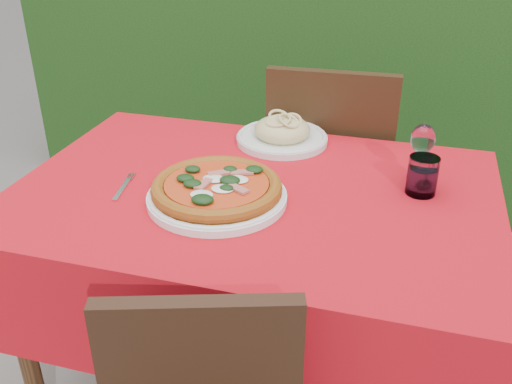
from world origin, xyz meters
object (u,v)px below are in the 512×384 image
(pasta_plate, at_px, (282,133))
(water_glass, at_px, (422,177))
(chair_far, at_px, (330,172))
(fork, at_px, (122,189))
(pizza_plate, at_px, (217,190))
(wine_glass, at_px, (423,141))

(pasta_plate, distance_m, water_glass, 0.48)
(chair_far, xyz_separation_m, fork, (-0.45, -0.68, 0.21))
(pasta_plate, bearing_deg, fork, -127.47)
(pizza_plate, distance_m, pasta_plate, 0.42)
(wine_glass, bearing_deg, water_glass, -82.91)
(pizza_plate, bearing_deg, water_glass, 20.70)
(chair_far, bearing_deg, pizza_plate, 71.48)
(water_glass, relative_size, wine_glass, 0.64)
(water_glass, bearing_deg, chair_far, 122.27)
(pizza_plate, distance_m, water_glass, 0.53)
(chair_far, bearing_deg, pasta_plate, 61.57)
(pasta_plate, distance_m, fork, 0.54)
(pasta_plate, distance_m, wine_glass, 0.45)
(wine_glass, distance_m, fork, 0.80)
(chair_far, distance_m, pasta_plate, 0.37)
(chair_far, xyz_separation_m, pasta_plate, (-0.12, -0.25, 0.24))
(water_glass, height_order, fork, water_glass)
(pasta_plate, height_order, wine_glass, wine_glass)
(pizza_plate, height_order, wine_glass, wine_glass)
(pizza_plate, height_order, water_glass, water_glass)
(chair_far, distance_m, wine_glass, 0.59)
(pizza_plate, relative_size, fork, 2.20)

